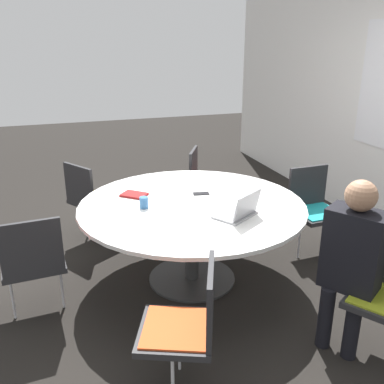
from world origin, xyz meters
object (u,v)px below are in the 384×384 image
object	(u,v)px
chair_1	(314,204)
spiral_notebook	(134,195)
chair_4	(33,259)
chair_5	(188,321)
coffee_cup	(144,203)
laptop	(240,211)
cell_phone	(201,194)
chair_3	(90,196)
person_0	(352,254)
handbag	(177,207)
chair_2	(204,180)

from	to	relation	value
chair_1	spiral_notebook	size ratio (longest dim) A/B	3.32
chair_4	chair_5	size ratio (longest dim) A/B	1.00
chair_5	coffee_cup	world-z (taller)	chair_5
laptop	cell_phone	size ratio (longest dim) A/B	2.65
chair_3	spiral_notebook	bearing A→B (deg)	-8.39
person_0	cell_phone	size ratio (longest dim) A/B	8.02
laptop	handbag	xyz separation A→B (m)	(-1.75, 0.02, -0.63)
chair_3	handbag	bearing A→B (deg)	74.62
chair_5	spiral_notebook	bearing A→B (deg)	22.31
chair_1	chair_2	xyz separation A→B (m)	(-1.05, -0.74, 0.00)
person_0	laptop	size ratio (longest dim) A/B	3.03
chair_2	chair_4	size ratio (longest dim) A/B	1.00
chair_5	chair_1	bearing A→B (deg)	-29.54
chair_1	spiral_notebook	xyz separation A→B (m)	(-0.21, -1.70, 0.22)
person_0	laptop	distance (m)	0.87
chair_5	chair_4	bearing A→B (deg)	61.42
chair_2	chair_3	world-z (taller)	same
chair_1	chair_5	xyz separation A→B (m)	(1.33, -1.71, 0.00)
chair_4	chair_2	bearing A→B (deg)	32.03
chair_4	chair_3	bearing A→B (deg)	61.99
chair_1	person_0	bearing A→B (deg)	63.36
laptop	chair_4	bearing A→B (deg)	-41.28
chair_2	chair_4	xyz separation A→B (m)	(1.33, -1.81, 0.00)
cell_phone	handbag	distance (m)	1.31
handbag	chair_3	bearing A→B (deg)	-73.31
chair_4	spiral_notebook	bearing A→B (deg)	25.75
chair_1	chair_2	bearing A→B (deg)	-57.01
chair_1	person_0	size ratio (longest dim) A/B	0.71
chair_1	chair_3	world-z (taller)	same
chair_1	person_0	world-z (taller)	person_0
chair_5	handbag	xyz separation A→B (m)	(-2.56, 0.70, -0.37)
chair_1	spiral_notebook	world-z (taller)	chair_1
laptop	chair_3	bearing A→B (deg)	-88.05
chair_5	chair_2	bearing A→B (deg)	0.43
chair_3	person_0	size ratio (longest dim) A/B	0.71
chair_3	coffee_cup	distance (m)	1.11
chair_1	coffee_cup	world-z (taller)	chair_1
chair_4	coffee_cup	world-z (taller)	chair_4
chair_5	cell_phone	size ratio (longest dim) A/B	5.68
chair_1	handbag	bearing A→B (deg)	-53.00
chair_5	person_0	world-z (taller)	person_0
chair_3	chair_5	bearing A→B (deg)	-24.35
chair_5	spiral_notebook	distance (m)	1.55
chair_2	chair_4	distance (m)	2.25
chair_5	chair_3	bearing A→B (deg)	30.39
chair_3	chair_4	xyz separation A→B (m)	(1.21, -0.54, 0.00)
laptop	handbag	world-z (taller)	laptop
chair_1	laptop	world-z (taller)	laptop
chair_4	laptop	xyz separation A→B (m)	(0.24, 1.53, 0.27)
coffee_cup	person_0	bearing A→B (deg)	43.53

